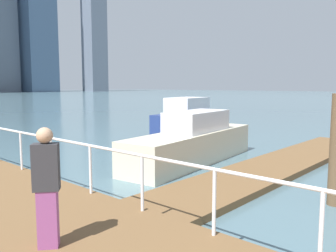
# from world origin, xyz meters

# --- Properties ---
(ground_plane) EXTENTS (300.00, 300.00, 0.00)m
(ground_plane) POSITION_xyz_m (0.00, 20.00, 0.00)
(ground_plane) COLOR slate
(floating_dock) EXTENTS (13.83, 2.00, 0.18)m
(floating_dock) POSITION_xyz_m (3.42, 8.06, 0.09)
(floating_dock) COLOR brown
(floating_dock) RESTS_ON ground_plane
(boardwalk_railing) EXTENTS (0.06, 30.57, 1.08)m
(boardwalk_railing) POSITION_xyz_m (-3.15, 10.14, 1.24)
(boardwalk_railing) COLOR white
(boardwalk_railing) RESTS_ON boardwalk
(moored_boat_3) EXTENTS (6.63, 2.36, 1.81)m
(moored_boat_3) POSITION_xyz_m (2.24, 10.73, 0.71)
(moored_boat_3) COLOR beige
(moored_boat_3) RESTS_ON ground_plane
(moored_boat_4) EXTENTS (6.06, 2.79, 2.03)m
(moored_boat_4) POSITION_xyz_m (8.75, 15.94, 0.78)
(moored_boat_4) COLOR navy
(moored_boat_4) RESTS_ON ground_plane
(pedestrian_1) EXTENTS (0.42, 0.40, 1.75)m
(pedestrian_1) POSITION_xyz_m (-5.08, 7.68, 1.31)
(pedestrian_1) COLOR #994C8C
(pedestrian_1) RESTS_ON boardwalk
(skyline_tower_6) EXTENTS (12.29, 9.81, 66.63)m
(skyline_tower_6) POSITION_xyz_m (64.34, 137.27, 33.31)
(skyline_tower_6) COLOR slate
(skyline_tower_6) RESTS_ON ground_plane
(skyline_tower_7) EXTENTS (8.47, 9.37, 44.52)m
(skyline_tower_7) POSITION_xyz_m (86.33, 130.17, 22.26)
(skyline_tower_7) COLOR slate
(skyline_tower_7) RESTS_ON ground_plane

